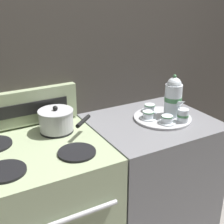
{
  "coord_description": "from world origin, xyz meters",
  "views": [
    {
      "loc": [
        -0.68,
        -1.37,
        1.65
      ],
      "look_at": [
        0.12,
        0.07,
        0.98
      ],
      "focal_mm": 50.0,
      "sensor_mm": 36.0,
      "label": 1
    }
  ],
  "objects_px": {
    "teapot": "(173,97)",
    "teacup_front": "(167,119)",
    "teacup_right": "(150,108)",
    "creamer_jug": "(183,115)",
    "teacup_left": "(148,115)",
    "stove": "(42,221)",
    "serving_tray": "(162,118)",
    "saucepan": "(57,120)"
  },
  "relations": [
    {
      "from": "teapot",
      "to": "teacup_front",
      "type": "height_order",
      "value": "teapot"
    },
    {
      "from": "teacup_right",
      "to": "creamer_jug",
      "type": "height_order",
      "value": "creamer_jug"
    },
    {
      "from": "teacup_left",
      "to": "teacup_right",
      "type": "relative_size",
      "value": 1.0
    },
    {
      "from": "stove",
      "to": "teacup_left",
      "type": "xyz_separation_m",
      "value": [
        0.69,
        0.02,
        0.49
      ]
    },
    {
      "from": "serving_tray",
      "to": "creamer_jug",
      "type": "distance_m",
      "value": 0.13
    },
    {
      "from": "stove",
      "to": "teacup_left",
      "type": "bearing_deg",
      "value": 1.25
    },
    {
      "from": "saucepan",
      "to": "teacup_right",
      "type": "relative_size",
      "value": 2.67
    },
    {
      "from": "teacup_right",
      "to": "creamer_jug",
      "type": "bearing_deg",
      "value": -71.63
    },
    {
      "from": "teacup_right",
      "to": "teacup_front",
      "type": "relative_size",
      "value": 1.0
    },
    {
      "from": "serving_tray",
      "to": "teacup_front",
      "type": "height_order",
      "value": "teacup_front"
    },
    {
      "from": "serving_tray",
      "to": "teacup_left",
      "type": "xyz_separation_m",
      "value": [
        -0.09,
        0.02,
        0.03
      ]
    },
    {
      "from": "teacup_left",
      "to": "teacup_front",
      "type": "height_order",
      "value": "same"
    },
    {
      "from": "teapot",
      "to": "teacup_front",
      "type": "distance_m",
      "value": 0.16
    },
    {
      "from": "teacup_right",
      "to": "saucepan",
      "type": "bearing_deg",
      "value": 176.83
    },
    {
      "from": "stove",
      "to": "saucepan",
      "type": "height_order",
      "value": "saucepan"
    },
    {
      "from": "teapot",
      "to": "creamer_jug",
      "type": "height_order",
      "value": "teapot"
    },
    {
      "from": "stove",
      "to": "creamer_jug",
      "type": "distance_m",
      "value": 0.99
    },
    {
      "from": "teacup_left",
      "to": "serving_tray",
      "type": "bearing_deg",
      "value": -13.05
    },
    {
      "from": "stove",
      "to": "teacup_front",
      "type": "distance_m",
      "value": 0.9
    },
    {
      "from": "saucepan",
      "to": "serving_tray",
      "type": "bearing_deg",
      "value": -13.15
    },
    {
      "from": "teacup_left",
      "to": "teacup_front",
      "type": "distance_m",
      "value": 0.12
    },
    {
      "from": "creamer_jug",
      "to": "teacup_left",
      "type": "bearing_deg",
      "value": 137.85
    },
    {
      "from": "stove",
      "to": "saucepan",
      "type": "distance_m",
      "value": 0.56
    },
    {
      "from": "stove",
      "to": "serving_tray",
      "type": "distance_m",
      "value": 0.91
    },
    {
      "from": "teacup_right",
      "to": "teapot",
      "type": "bearing_deg",
      "value": -57.17
    },
    {
      "from": "serving_tray",
      "to": "teacup_left",
      "type": "bearing_deg",
      "value": 166.95
    },
    {
      "from": "teacup_right",
      "to": "teacup_front",
      "type": "height_order",
      "value": "same"
    },
    {
      "from": "teacup_front",
      "to": "creamer_jug",
      "type": "bearing_deg",
      "value": -16.65
    },
    {
      "from": "saucepan",
      "to": "teacup_right",
      "type": "xyz_separation_m",
      "value": [
        0.6,
        -0.03,
        -0.03
      ]
    },
    {
      "from": "teapot",
      "to": "stove",
      "type": "bearing_deg",
      "value": 178.74
    },
    {
      "from": "saucepan",
      "to": "creamer_jug",
      "type": "bearing_deg",
      "value": -20.91
    },
    {
      "from": "teacup_front",
      "to": "teacup_left",
      "type": "bearing_deg",
      "value": 117.67
    },
    {
      "from": "stove",
      "to": "teacup_front",
      "type": "height_order",
      "value": "teacup_front"
    },
    {
      "from": "teapot",
      "to": "saucepan",
      "type": "bearing_deg",
      "value": 167.01
    },
    {
      "from": "stove",
      "to": "creamer_jug",
      "type": "xyz_separation_m",
      "value": [
        0.84,
        -0.12,
        0.5
      ]
    },
    {
      "from": "teapot",
      "to": "teacup_right",
      "type": "relative_size",
      "value": 2.51
    },
    {
      "from": "teacup_left",
      "to": "creamer_jug",
      "type": "bearing_deg",
      "value": -42.15
    },
    {
      "from": "stove",
      "to": "teacup_left",
      "type": "relative_size",
      "value": 8.93
    },
    {
      "from": "teacup_right",
      "to": "creamer_jug",
      "type": "distance_m",
      "value": 0.24
    },
    {
      "from": "saucepan",
      "to": "teacup_front",
      "type": "height_order",
      "value": "saucepan"
    },
    {
      "from": "teacup_front",
      "to": "serving_tray",
      "type": "bearing_deg",
      "value": 67.51
    },
    {
      "from": "stove",
      "to": "teapot",
      "type": "bearing_deg",
      "value": -1.26
    }
  ]
}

